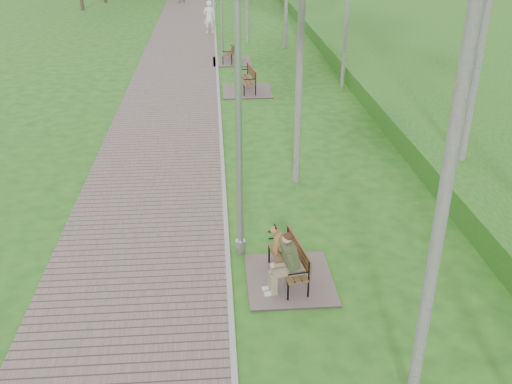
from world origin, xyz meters
The scene contains 9 objects.
walkway centered at (-1.75, 21.50, 0.02)m, with size 3.50×67.00×0.04m, color #6B5C56.
kerb centered at (0.00, 21.50, 0.03)m, with size 0.10×67.00×0.05m, color #999993.
embankment centered at (12.00, 20.00, 0.00)m, with size 14.00×70.00×1.60m, color #4D922A.
bench_main centered at (1.04, 3.21, 0.39)m, with size 1.60×1.78×1.40m.
bench_second centered at (1.05, 15.65, 0.21)m, with size 1.85×2.05×1.13m.
bench_third centered at (0.66, 20.35, 0.19)m, with size 1.72×1.91×1.06m.
lamp_post_near centered at (0.27, 4.26, 2.41)m, with size 0.20×0.20×5.15m.
lamp_post_second centered at (0.29, 21.12, 2.06)m, with size 0.17×0.17×4.40m.
pedestrian_near centered at (-0.30, 27.06, 0.89)m, with size 0.65×0.43×1.78m, color white.
Camera 1 is at (-0.16, -5.48, 6.22)m, focal length 40.00 mm.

